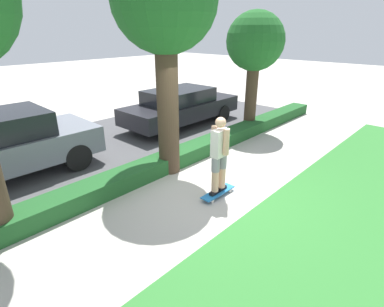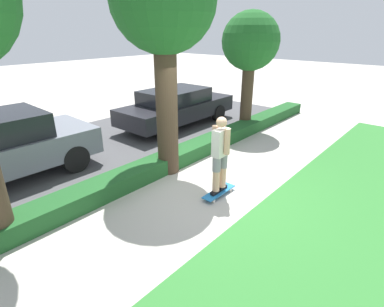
% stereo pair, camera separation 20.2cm
% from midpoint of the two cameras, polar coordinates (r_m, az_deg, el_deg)
% --- Properties ---
extents(ground_plane, '(60.00, 60.00, 0.00)m').
position_cam_midpoint_polar(ground_plane, '(6.55, 3.25, -7.19)').
color(ground_plane, '#ADA89E').
extents(grass_lawn_strip, '(15.44, 4.00, 0.01)m').
position_cam_midpoint_polar(grass_lawn_strip, '(5.58, 29.40, -16.35)').
color(grass_lawn_strip, '#2D702D').
rests_on(grass_lawn_strip, ground_plane).
extents(street_asphalt, '(15.44, 5.00, 0.01)m').
position_cam_midpoint_polar(street_asphalt, '(9.46, -17.20, 1.46)').
color(street_asphalt, '#474749').
rests_on(street_asphalt, ground_plane).
extents(hedge_row, '(15.44, 0.60, 0.37)m').
position_cam_midpoint_polar(hedge_row, '(7.44, -6.47, -1.90)').
color(hedge_row, '#1E5123').
rests_on(hedge_row, ground_plane).
extents(skateboard, '(0.87, 0.24, 0.10)m').
position_cam_midpoint_polar(skateboard, '(6.37, 4.22, -7.33)').
color(skateboard, '#1E6BAD').
rests_on(skateboard, ground_plane).
extents(skater_person, '(0.49, 0.41, 1.61)m').
position_cam_midpoint_polar(skater_person, '(5.98, 4.45, -0.02)').
color(skater_person, black).
rests_on(skater_person, skateboard).
extents(tree_mid, '(2.20, 2.20, 4.93)m').
position_cam_midpoint_polar(tree_mid, '(6.75, -6.41, 26.07)').
color(tree_mid, '#423323').
rests_on(tree_mid, ground_plane).
extents(tree_far, '(1.83, 1.83, 3.83)m').
position_cam_midpoint_polar(tree_far, '(10.24, 10.47, 19.78)').
color(tree_far, '#423323').
rests_on(tree_far, ground_plane).
extents(parked_car_front, '(3.99, 1.93, 1.53)m').
position_cam_midpoint_polar(parked_car_front, '(8.07, -33.18, 1.11)').
color(parked_car_front, slate).
rests_on(parked_car_front, ground_plane).
extents(parked_car_middle, '(4.55, 1.80, 1.32)m').
position_cam_midpoint_polar(parked_car_middle, '(10.88, -3.45, 8.98)').
color(parked_car_middle, black).
rests_on(parked_car_middle, ground_plane).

